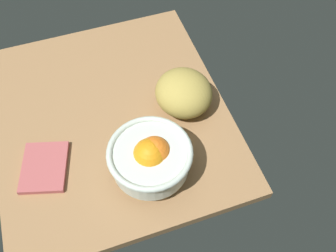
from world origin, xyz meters
TOP-DOWN VIEW (x-y plane):
  - ground_plane at (0.00, 0.00)cm, footprint 75.14×66.55cm
  - fruit_bowl at (21.22, 5.90)cm, footprint 21.42×21.42cm
  - bread_loaf at (3.78, 21.19)cm, footprint 21.08×20.59cm
  - napkin_folded at (11.56, -20.76)cm, footprint 17.31×15.19cm

SIDE VIEW (x-z plane):
  - ground_plane at x=0.00cm, z-range -3.00..0.00cm
  - napkin_folded at x=11.56cm, z-range 0.00..1.44cm
  - bread_loaf at x=3.78cm, z-range 0.00..11.72cm
  - fruit_bowl at x=21.22cm, z-range 0.67..13.06cm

